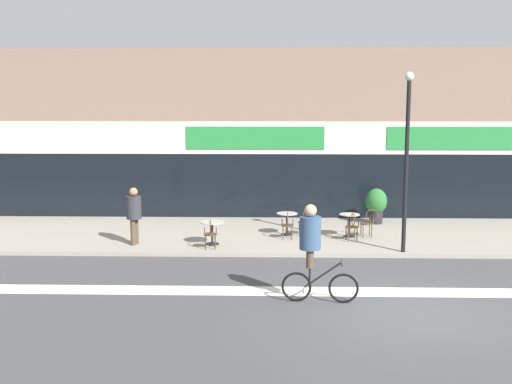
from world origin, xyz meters
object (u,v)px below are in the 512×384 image
Objects in this scene: cafe_chair_1_side at (306,219)px; lamp_post at (407,150)px; cafe_chair_1_near at (287,223)px; cafe_chair_2_side at (369,221)px; cyclist_0 at (312,244)px; cafe_chair_2_near at (352,225)px; planter_pot at (376,204)px; pedestrian_near_end at (134,211)px; bistro_table_0 at (212,228)px; bistro_table_2 at (349,221)px; bistro_table_1 at (287,219)px; cafe_chair_0_near at (210,232)px.

lamp_post reaches higher than cafe_chair_1_side.
cafe_chair_1_near is 2.66m from cafe_chair_2_side.
cyclist_0 reaches higher than cafe_chair_1_near.
cafe_chair_2_near is 0.71× the size of planter_pot.
cafe_chair_2_near is at bearing 78.16° from cyclist_0.
cafe_chair_2_side is at bearing -50.77° from cafe_chair_2_near.
lamp_post is 2.93× the size of pedestrian_near_end.
cafe_chair_2_near is 0.88m from cafe_chair_2_side.
bistro_table_0 is 6.51m from planter_pot.
planter_pot is (1.23, 2.22, 0.19)m from bistro_table_2.
cyclist_0 is (2.70, -4.94, 0.69)m from bistro_table_0.
bistro_table_2 is (2.00, -0.21, 0.01)m from bistro_table_1.
cafe_chair_2_near is 0.18× the size of lamp_post.
bistro_table_1 is 0.63m from cafe_chair_1_side.
planter_pot is (2.61, 2.00, 0.19)m from cafe_chair_1_side.
bistro_table_0 is 5.08m from cafe_chair_2_side.
lamp_post is (1.30, -1.34, 2.45)m from cafe_chair_2_near.
cafe_chair_2_side is 0.18× the size of lamp_post.
lamp_post is 8.24m from pedestrian_near_end.
cafe_chair_2_side is 7.43m from pedestrian_near_end.
lamp_post reaches higher than cafe_chair_1_near.
planter_pot is at bearing 91.05° from lamp_post.
cafe_chair_2_near is at bearing -82.62° from cafe_chair_0_near.
cafe_chair_2_near is 5.78m from cyclist_0.
planter_pot is at bearing 31.51° from bistro_table_0.
bistro_table_2 is 0.82× the size of cafe_chair_2_near.
cafe_chair_2_near is at bearing 149.05° from cafe_chair_1_side.
cafe_chair_1_near is 0.71× the size of planter_pot.
cafe_chair_2_side is (2.00, -0.21, 0.00)m from cafe_chair_1_side.
cafe_chair_0_near is at bearing 126.51° from cyclist_0.
bistro_table_0 is at bearing 19.20° from pedestrian_near_end.
bistro_table_2 is at bearing 15.34° from bistro_table_0.
cafe_chair_2_near is 3.10m from planter_pot.
planter_pot is at bearing -110.69° from cafe_chair_2_side.
cafe_chair_1_near is 4.78m from pedestrian_near_end.
cyclist_0 is at bearing 157.11° from cafe_chair_2_near.
pedestrian_near_end is (-7.98, 0.70, -1.92)m from lamp_post.
cyclist_0 is (-2.84, -8.34, 0.48)m from planter_pot.
cafe_chair_2_side reaches higher than bistro_table_1.
bistro_table_1 is 0.80× the size of cafe_chair_0_near.
bistro_table_0 is 0.83× the size of cafe_chair_1_side.
cyclist_0 is at bearing 64.65° from cafe_chair_2_side.
cafe_chair_1_side is 1.00× the size of cafe_chair_2_side.
cafe_chair_1_near is 4.17m from planter_pot.
bistro_table_0 is 4.47m from bistro_table_2.
pedestrian_near_end is (-2.36, -0.09, 0.53)m from bistro_table_0.
bistro_table_2 is at bearing -119.08° from planter_pot.
lamp_post is 2.33× the size of cyclist_0.
cafe_chair_1_near is (2.30, 1.40, 0.00)m from cafe_chair_0_near.
bistro_table_2 reaches higher than bistro_table_0.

